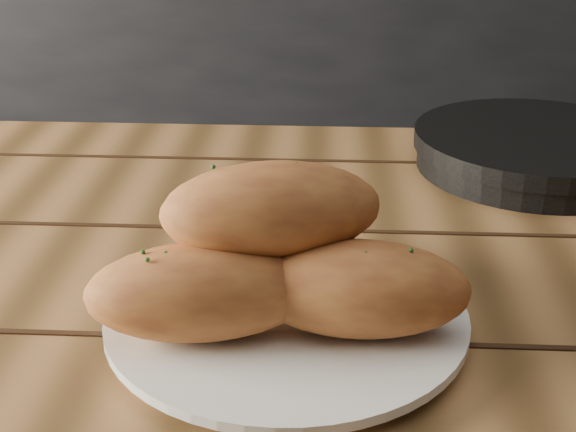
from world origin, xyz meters
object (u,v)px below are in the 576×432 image
object	(u,v)px
plate	(287,319)
bread_rolls	(279,256)
table	(347,370)
skillet	(538,150)

from	to	relation	value
plate	bread_rolls	xyz separation A→B (m)	(-0.01, -0.00, 0.06)
bread_rolls	table	bearing A→B (deg)	56.45
table	skillet	world-z (taller)	skillet
plate	skillet	xyz separation A→B (m)	(0.28, 0.37, 0.01)
plate	skillet	distance (m)	0.47
skillet	bread_rolls	bearing A→B (deg)	-127.00
table	plate	distance (m)	0.14
table	plate	bearing A→B (deg)	-121.82
table	skillet	bearing A→B (deg)	52.03
plate	table	bearing A→B (deg)	58.18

